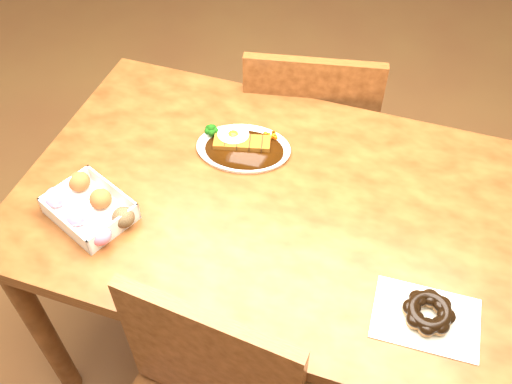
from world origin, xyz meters
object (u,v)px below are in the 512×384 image
(katsu_curry_plate, at_px, (242,146))
(donut_box, at_px, (89,208))
(table, at_px, (266,222))
(chair_far, at_px, (309,135))
(pon_de_ring, at_px, (428,313))

(katsu_curry_plate, relative_size, donut_box, 1.16)
(table, relative_size, donut_box, 5.16)
(chair_far, distance_m, katsu_curry_plate, 0.50)
(table, bearing_deg, katsu_curry_plate, 128.90)
(table, height_order, donut_box, donut_box)
(donut_box, bearing_deg, chair_far, 63.82)
(chair_far, bearing_deg, pon_de_ring, 108.81)
(chair_far, bearing_deg, table, 80.70)
(donut_box, bearing_deg, table, 26.63)
(katsu_curry_plate, bearing_deg, table, -51.10)
(table, xyz_separation_m, donut_box, (-0.37, -0.19, 0.13))
(chair_far, bearing_deg, katsu_curry_plate, 65.58)
(chair_far, relative_size, donut_box, 3.74)
(pon_de_ring, bearing_deg, katsu_curry_plate, 146.45)
(table, distance_m, pon_de_ring, 0.48)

